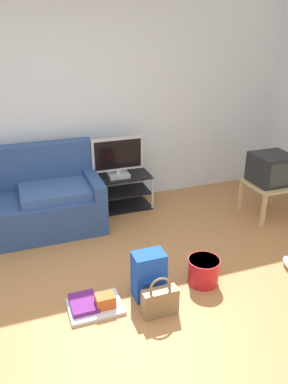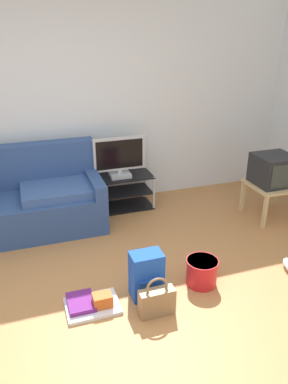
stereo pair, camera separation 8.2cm
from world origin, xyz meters
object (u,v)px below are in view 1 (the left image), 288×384
(side_table, at_px, (270,188))
(couch, at_px, (6,205))
(tv_stand, at_px, (118,192))
(floor_tray, at_px, (94,304))
(crt_tv, at_px, (271,169))
(flat_tv, at_px, (118,158))
(backpack, at_px, (149,275))
(handbag, at_px, (160,301))
(cleaning_bucket, at_px, (203,270))

(side_table, bearing_deg, couch, 168.12)
(tv_stand, bearing_deg, floor_tray, -112.43)
(tv_stand, bearing_deg, crt_tv, -24.99)
(flat_tv, bearing_deg, couch, -174.05)
(backpack, bearing_deg, tv_stand, 96.84)
(flat_tv, distance_m, handbag, 2.09)
(handbag, relative_size, cleaning_bucket, 1.21)
(crt_tv, bearing_deg, cleaning_bucket, -145.06)
(couch, distance_m, side_table, 3.12)
(couch, relative_size, flat_tv, 3.28)
(side_table, distance_m, handbag, 2.30)
(crt_tv, relative_size, backpack, 1.04)
(cleaning_bucket, relative_size, floor_tray, 0.66)
(side_table, height_order, cleaning_bucket, side_table)
(backpack, bearing_deg, cleaning_bucket, 14.73)
(side_table, relative_size, backpack, 1.25)
(handbag, relative_size, floor_tray, 0.80)
(couch, relative_size, backpack, 4.96)
(tv_stand, distance_m, flat_tv, 0.47)
(crt_tv, relative_size, floor_tray, 1.00)
(crt_tv, relative_size, handbag, 1.25)
(tv_stand, height_order, side_table, tv_stand)
(tv_stand, height_order, handbag, tv_stand)
(cleaning_bucket, bearing_deg, couch, 135.63)
(tv_stand, height_order, backpack, tv_stand)
(backpack, bearing_deg, crt_tv, 41.59)
(couch, distance_m, crt_tv, 3.13)
(tv_stand, xyz_separation_m, floor_tray, (-0.73, -1.78, -0.18))
(flat_tv, distance_m, floor_tray, 2.01)
(handbag, bearing_deg, crt_tv, 32.49)
(flat_tv, distance_m, crt_tv, 1.86)
(backpack, bearing_deg, couch, 139.36)
(couch, height_order, side_table, couch)
(crt_tv, distance_m, cleaning_bucket, 1.78)
(tv_stand, distance_m, handbag, 2.04)
(crt_tv, bearing_deg, flat_tv, 155.63)
(side_table, relative_size, cleaning_bucket, 1.82)
(couch, distance_m, floor_tray, 1.75)
(tv_stand, bearing_deg, cleaning_bucket, -80.79)
(floor_tray, bearing_deg, couch, 111.13)
(backpack, relative_size, cleaning_bucket, 1.45)
(floor_tray, bearing_deg, crt_tv, 22.13)
(couch, bearing_deg, backpack, -55.34)
(side_table, xyz_separation_m, handbag, (-1.94, -1.22, -0.23))
(crt_tv, distance_m, backpack, 2.21)
(handbag, xyz_separation_m, cleaning_bucket, (0.53, 0.25, 0.00))
(couch, xyz_separation_m, crt_tv, (3.05, -0.63, 0.27))
(flat_tv, bearing_deg, cleaning_bucket, -80.67)
(crt_tv, distance_m, floor_tray, 2.68)
(couch, relative_size, crt_tv, 4.76)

